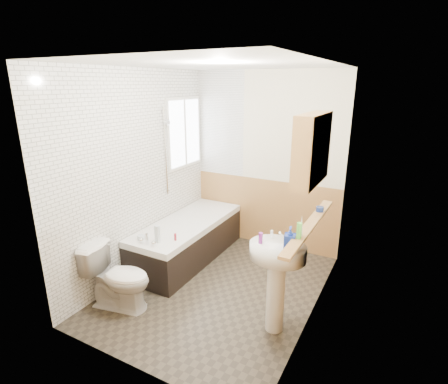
% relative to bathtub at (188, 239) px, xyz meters
% --- Properties ---
extents(floor, '(2.80, 2.80, 0.00)m').
position_rel_bathtub_xyz_m(floor, '(0.73, -0.46, -0.28)').
color(floor, '#2F2921').
rests_on(floor, ground).
extents(ceiling, '(2.80, 2.80, 0.00)m').
position_rel_bathtub_xyz_m(ceiling, '(0.73, -0.46, 2.22)').
color(ceiling, white).
rests_on(ceiling, ground).
extents(wall_back, '(2.20, 0.02, 2.50)m').
position_rel_bathtub_xyz_m(wall_back, '(0.73, 0.95, 0.97)').
color(wall_back, '#F1E7C7').
rests_on(wall_back, ground).
extents(wall_front, '(2.20, 0.02, 2.50)m').
position_rel_bathtub_xyz_m(wall_front, '(0.73, -1.87, 0.97)').
color(wall_front, '#F1E7C7').
rests_on(wall_front, ground).
extents(wall_left, '(0.02, 2.80, 2.50)m').
position_rel_bathtub_xyz_m(wall_left, '(-0.38, -0.46, 0.97)').
color(wall_left, '#F1E7C7').
rests_on(wall_left, ground).
extents(wall_right, '(0.02, 2.80, 2.50)m').
position_rel_bathtub_xyz_m(wall_right, '(1.84, -0.46, 0.97)').
color(wall_right, '#F1E7C7').
rests_on(wall_right, ground).
extents(wainscot_right, '(0.01, 2.80, 1.00)m').
position_rel_bathtub_xyz_m(wainscot_right, '(1.82, -0.46, 0.22)').
color(wainscot_right, '#B6844B').
rests_on(wainscot_right, wall_right).
extents(wainscot_front, '(2.20, 0.01, 1.00)m').
position_rel_bathtub_xyz_m(wainscot_front, '(0.73, -1.85, 0.22)').
color(wainscot_front, '#B6844B').
rests_on(wainscot_front, wall_front).
extents(wainscot_back, '(2.20, 0.01, 1.00)m').
position_rel_bathtub_xyz_m(wainscot_back, '(0.73, 0.93, 0.22)').
color(wainscot_back, '#B6844B').
rests_on(wainscot_back, wall_back).
extents(tile_cladding_left, '(0.01, 2.80, 2.50)m').
position_rel_bathtub_xyz_m(tile_cladding_left, '(-0.36, -0.46, 0.97)').
color(tile_cladding_left, white).
rests_on(tile_cladding_left, wall_left).
extents(tile_return_back, '(0.75, 0.01, 1.50)m').
position_rel_bathtub_xyz_m(tile_return_back, '(0.01, 0.93, 1.47)').
color(tile_return_back, white).
rests_on(tile_return_back, wall_back).
extents(window, '(0.03, 0.79, 0.99)m').
position_rel_bathtub_xyz_m(window, '(-0.33, 0.49, 1.37)').
color(window, white).
rests_on(window, wall_left).
extents(bathtub, '(0.70, 1.83, 0.68)m').
position_rel_bathtub_xyz_m(bathtub, '(0.00, 0.00, 0.00)').
color(bathtub, black).
rests_on(bathtub, floor).
extents(shower_riser, '(0.10, 0.08, 1.16)m').
position_rel_bathtub_xyz_m(shower_riser, '(-0.31, 0.02, 1.28)').
color(shower_riser, silver).
rests_on(shower_riser, wall_left).
extents(toilet, '(0.78, 0.53, 0.70)m').
position_rel_bathtub_xyz_m(toilet, '(-0.03, -1.27, 0.07)').
color(toilet, white).
rests_on(toilet, floor).
extents(sink, '(0.53, 0.43, 1.03)m').
position_rel_bathtub_xyz_m(sink, '(1.57, -0.83, 0.37)').
color(sink, white).
rests_on(sink, floor).
extents(pine_shelf, '(0.10, 1.54, 0.03)m').
position_rel_bathtub_xyz_m(pine_shelf, '(1.77, -0.51, 0.74)').
color(pine_shelf, '#B6844B').
rests_on(pine_shelf, wall_right).
extents(medicine_cabinet, '(0.17, 0.69, 0.62)m').
position_rel_bathtub_xyz_m(medicine_cabinet, '(1.74, -0.55, 1.48)').
color(medicine_cabinet, '#B6844B').
rests_on(medicine_cabinet, wall_right).
extents(foam_can, '(0.06, 0.06, 0.15)m').
position_rel_bathtub_xyz_m(foam_can, '(1.77, -0.88, 0.83)').
color(foam_can, '#59C647').
rests_on(foam_can, pine_shelf).
extents(green_bottle, '(0.05, 0.05, 0.19)m').
position_rel_bathtub_xyz_m(green_bottle, '(1.77, -0.82, 0.86)').
color(green_bottle, silver).
rests_on(green_bottle, pine_shelf).
extents(black_jar, '(0.08, 0.08, 0.05)m').
position_rel_bathtub_xyz_m(black_jar, '(1.77, -0.13, 0.78)').
color(black_jar, navy).
rests_on(black_jar, pine_shelf).
extents(soap_bottle, '(0.14, 0.23, 0.10)m').
position_rel_bathtub_xyz_m(soap_bottle, '(1.69, -0.87, 0.68)').
color(soap_bottle, '#19339E').
rests_on(soap_bottle, sink).
extents(clear_bottle, '(0.04, 0.04, 0.10)m').
position_rel_bathtub_xyz_m(clear_bottle, '(1.42, -0.88, 0.68)').
color(clear_bottle, purple).
rests_on(clear_bottle, sink).
extents(blue_gel, '(0.06, 0.04, 0.21)m').
position_rel_bathtub_xyz_m(blue_gel, '(0.06, -0.71, 0.36)').
color(blue_gel, silver).
rests_on(blue_gel, bathtub).
extents(cream_jar, '(0.10, 0.10, 0.05)m').
position_rel_bathtub_xyz_m(cream_jar, '(-0.16, -0.74, 0.29)').
color(cream_jar, silver).
rests_on(cream_jar, bathtub).
extents(orange_bottle, '(0.03, 0.03, 0.09)m').
position_rel_bathtub_xyz_m(orange_bottle, '(0.21, -0.56, 0.30)').
color(orange_bottle, maroon).
rests_on(orange_bottle, bathtub).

